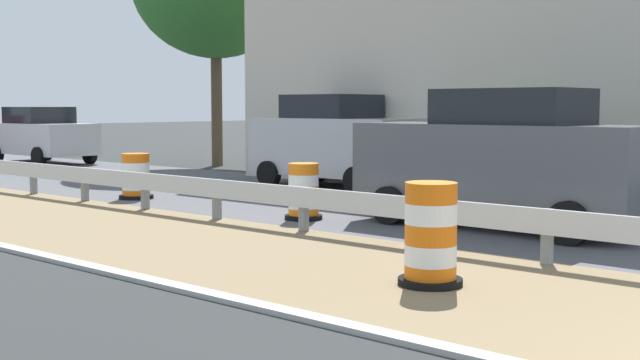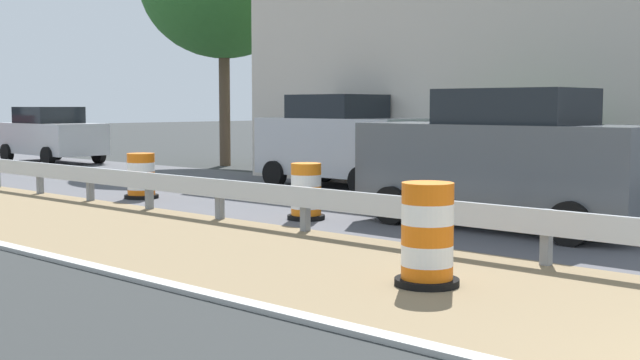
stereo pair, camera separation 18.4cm
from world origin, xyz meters
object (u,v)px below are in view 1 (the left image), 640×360
at_px(traffic_barrel_mid, 136,178).
at_px(car_trailing_far_lane, 502,159).
at_px(traffic_barrel_close, 304,194).
at_px(car_trailing_near_lane, 42,135).
at_px(car_mid_far_lane, 336,142).
at_px(traffic_barrel_nearest, 431,239).
at_px(utility_pole_near, 606,10).

xyz_separation_m(traffic_barrel_mid, car_trailing_far_lane, (1.41, -7.91, 0.69)).
distance_m(traffic_barrel_close, car_trailing_far_lane, 3.44).
relative_size(traffic_barrel_close, car_trailing_near_lane, 0.22).
bearing_deg(car_mid_far_lane, traffic_barrel_nearest, -44.07).
relative_size(traffic_barrel_nearest, car_trailing_near_lane, 0.26).
bearing_deg(traffic_barrel_nearest, car_trailing_near_lane, 70.69).
bearing_deg(utility_pole_near, traffic_barrel_mid, 128.10).
bearing_deg(car_trailing_far_lane, traffic_barrel_close, 24.50).
xyz_separation_m(traffic_barrel_nearest, traffic_barrel_mid, (2.91, 9.43, -0.09)).
height_order(traffic_barrel_mid, car_mid_far_lane, car_mid_far_lane).
bearing_deg(traffic_barrel_mid, car_mid_far_lane, -20.07).
xyz_separation_m(traffic_barrel_nearest, traffic_barrel_close, (2.93, 4.59, -0.08)).
distance_m(traffic_barrel_nearest, car_trailing_far_lane, 4.62).
bearing_deg(traffic_barrel_mid, traffic_barrel_nearest, -107.17).
bearing_deg(traffic_barrel_nearest, car_mid_far_lane, 45.87).
relative_size(traffic_barrel_close, utility_pole_near, 0.13).
distance_m(car_trailing_near_lane, car_mid_far_lane, 13.19).
distance_m(car_trailing_near_lane, utility_pole_near, 19.44).
relative_size(car_trailing_near_lane, utility_pole_near, 0.60).
distance_m(traffic_barrel_nearest, traffic_barrel_mid, 9.87).
bearing_deg(car_trailing_near_lane, traffic_barrel_mid, -19.67).
xyz_separation_m(traffic_barrel_close, car_trailing_near_lane, (4.41, 16.34, 0.53)).
height_order(traffic_barrel_nearest, traffic_barrel_mid, traffic_barrel_nearest).
distance_m(traffic_barrel_close, traffic_barrel_mid, 4.84).
relative_size(car_trailing_near_lane, car_mid_far_lane, 1.07).
xyz_separation_m(traffic_barrel_mid, car_trailing_near_lane, (4.42, 11.51, 0.54)).
height_order(traffic_barrel_mid, car_trailing_far_lane, car_trailing_far_lane).
bearing_deg(traffic_barrel_close, traffic_barrel_mid, 90.14).
bearing_deg(traffic_barrel_mid, car_trailing_near_lane, 68.98).
xyz_separation_m(traffic_barrel_nearest, car_mid_far_lane, (7.51, 7.75, 0.60)).
relative_size(traffic_barrel_mid, car_trailing_far_lane, 0.20).
relative_size(traffic_barrel_nearest, traffic_barrel_close, 1.16).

